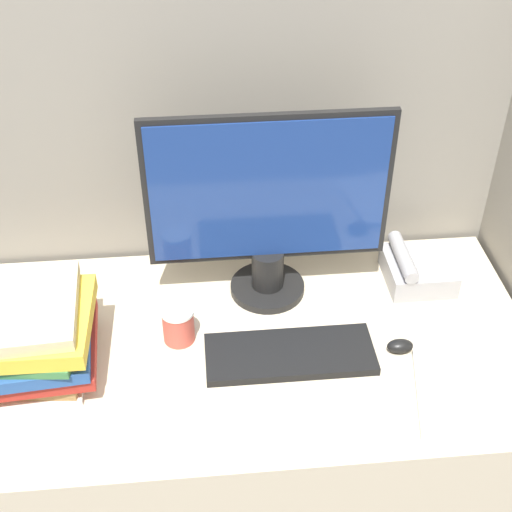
{
  "coord_description": "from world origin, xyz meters",
  "views": [
    {
      "loc": [
        -0.07,
        -0.85,
        1.93
      ],
      "look_at": [
        0.04,
        0.4,
        0.96
      ],
      "focal_mm": 50.0,
      "sensor_mm": 36.0,
      "label": 1
    }
  ],
  "objects": [
    {
      "name": "book_stack",
      "position": [
        -0.44,
        0.32,
        0.83
      ],
      "size": [
        0.27,
        0.3,
        0.2
      ],
      "color": "silver",
      "rests_on": "desk"
    },
    {
      "name": "monitor",
      "position": [
        0.09,
        0.55,
        0.98
      ],
      "size": [
        0.58,
        0.19,
        0.5
      ],
      "color": "black",
      "rests_on": "desk"
    },
    {
      "name": "mouse",
      "position": [
        0.37,
        0.3,
        0.75
      ],
      "size": [
        0.06,
        0.04,
        0.03
      ],
      "color": "black",
      "rests_on": "desk"
    },
    {
      "name": "coffee_cup",
      "position": [
        -0.14,
        0.39,
        0.78
      ],
      "size": [
        0.08,
        0.08,
        0.09
      ],
      "color": "#BF4C3F",
      "rests_on": "desk"
    },
    {
      "name": "keyboard",
      "position": [
        0.11,
        0.31,
        0.74
      ],
      "size": [
        0.39,
        0.15,
        0.02
      ],
      "color": "black",
      "rests_on": "desk"
    },
    {
      "name": "cubicle_panel_rear",
      "position": [
        0.0,
        0.76,
        0.8
      ],
      "size": [
        1.81,
        0.04,
        1.6
      ],
      "color": "gray",
      "rests_on": "ground_plane"
    },
    {
      "name": "desk_telephone",
      "position": [
        0.48,
        0.55,
        0.77
      ],
      "size": [
        0.17,
        0.18,
        0.1
      ],
      "color": "#99999E",
      "rests_on": "desk"
    },
    {
      "name": "paper_pile",
      "position": [
        0.47,
        0.15,
        0.74
      ],
      "size": [
        0.25,
        0.29,
        0.02
      ],
      "color": "white",
      "rests_on": "desk"
    },
    {
      "name": "desk",
      "position": [
        0.0,
        0.36,
        0.37
      ],
      "size": [
        1.41,
        0.73,
        0.73
      ],
      "color": "beige",
      "rests_on": "ground_plane"
    }
  ]
}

